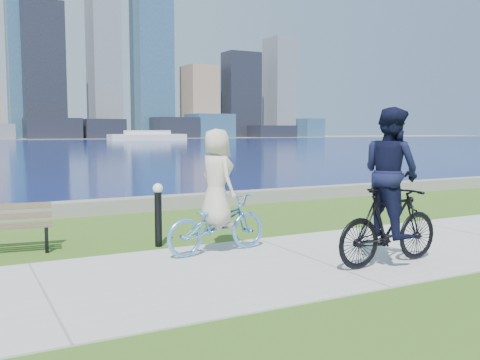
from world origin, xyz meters
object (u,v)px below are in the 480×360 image
object	(u,v)px
cyclist_woman	(217,207)
park_bench	(3,224)
bollard_lamp	(158,210)
cyclist_man	(390,199)

from	to	relation	value
cyclist_woman	park_bench	bearing A→B (deg)	53.96
bollard_lamp	cyclist_man	bearing A→B (deg)	-47.76
bollard_lamp	cyclist_woman	size ratio (longest dim) A/B	0.55
bollard_lamp	cyclist_woman	xyz separation A→B (m)	(0.68, -0.98, 0.14)
cyclist_woman	cyclist_man	world-z (taller)	cyclist_man
park_bench	cyclist_woman	size ratio (longest dim) A/B	0.79
park_bench	bollard_lamp	bearing A→B (deg)	-9.20
bollard_lamp	cyclist_woman	bearing A→B (deg)	-55.39
cyclist_man	cyclist_woman	bearing A→B (deg)	43.33
park_bench	cyclist_woman	bearing A→B (deg)	-21.11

